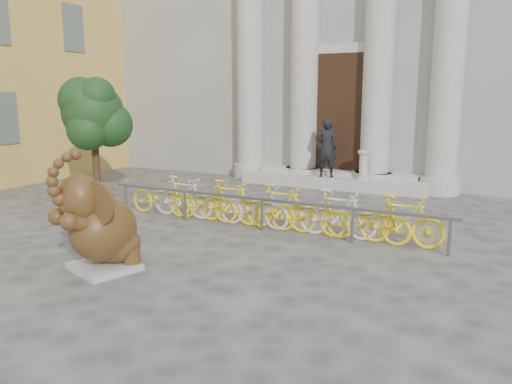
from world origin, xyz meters
The scene contains 8 objects.
ground centered at (0.00, 0.00, 0.00)m, with size 80.00×80.00×0.00m, color #474442.
classical_building centered at (0.00, 14.93, 5.98)m, with size 22.00×10.70×12.00m.
entrance_steps centered at (0.00, 9.40, 0.18)m, with size 6.00×1.20×0.36m, color #A8A59E.
elephant_statue centered at (-0.94, 0.16, 0.74)m, with size 1.37×1.62×2.05m.
bike_rack centered at (0.33, 3.83, 0.50)m, with size 8.00×0.53×1.00m.
tree centered at (-5.57, 4.79, 2.37)m, with size 1.95×1.78×3.39m.
pedestrian centered at (-0.13, 9.06, 1.28)m, with size 0.67×0.44×1.84m, color black.
balustrade_post centered at (1.05, 9.10, 0.77)m, with size 0.36×0.36×0.89m.
Camera 1 is at (4.99, -5.77, 2.88)m, focal length 35.00 mm.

